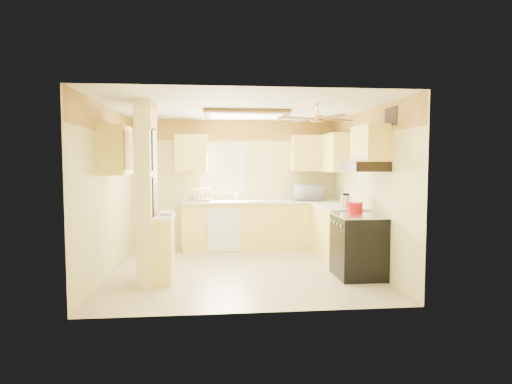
{
  "coord_description": "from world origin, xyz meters",
  "views": [
    {
      "loc": [
        -0.44,
        -6.55,
        1.69
      ],
      "look_at": [
        0.26,
        0.35,
        1.19
      ],
      "focal_mm": 30.0,
      "sensor_mm": 36.0,
      "label": 1
    }
  ],
  "objects": [
    {
      "name": "floor",
      "position": [
        0.0,
        0.0,
        0.0
      ],
      "size": [
        4.0,
        4.0,
        0.0
      ],
      "primitive_type": "plane",
      "color": "tan",
      "rests_on": "ground"
    },
    {
      "name": "wall_right",
      "position": [
        2.0,
        0.0,
        1.25
      ],
      "size": [
        0.0,
        3.8,
        3.8
      ],
      "primitive_type": "plane",
      "rotation": [
        1.57,
        0.0,
        -1.57
      ],
      "color": "#E8DC8E",
      "rests_on": "floor"
    },
    {
      "name": "countertop_back",
      "position": [
        0.5,
        1.59,
        0.92
      ],
      "size": [
        3.04,
        0.64,
        0.04
      ],
      "primitive_type": "cube",
      "color": "white",
      "rests_on": "lower_cabinets_back"
    },
    {
      "name": "bowl",
      "position": [
        -1.09,
        -0.51,
        0.97
      ],
      "size": [
        0.26,
        0.26,
        0.05
      ],
      "primitive_type": "imported",
      "rotation": [
        0.0,
        0.0,
        0.32
      ],
      "color": "white",
      "rests_on": "ledge_top"
    },
    {
      "name": "countertop_right",
      "position": [
        1.69,
        0.6,
        0.92
      ],
      "size": [
        0.64,
        1.44,
        0.04
      ],
      "primitive_type": "cube",
      "color": "white",
      "rests_on": "lower_cabinets_right"
    },
    {
      "name": "upper_cab_back_right",
      "position": [
        1.55,
        1.72,
        1.85
      ],
      "size": [
        0.9,
        0.35,
        0.7
      ],
      "primitive_type": "cube",
      "color": "#FFDD61",
      "rests_on": "wall_back"
    },
    {
      "name": "stove",
      "position": [
        1.67,
        -0.55,
        0.46
      ],
      "size": [
        0.68,
        0.77,
        0.92
      ],
      "color": "black",
      "rests_on": "floor"
    },
    {
      "name": "lower_cabinets_back",
      "position": [
        0.5,
        1.6,
        0.45
      ],
      "size": [
        3.0,
        0.6,
        0.9
      ],
      "primitive_type": "cube",
      "color": "#FFDD61",
      "rests_on": "floor"
    },
    {
      "name": "ceiling",
      "position": [
        0.0,
        0.0,
        2.5
      ],
      "size": [
        4.0,
        4.0,
        0.0
      ],
      "primitive_type": "plane",
      "rotation": [
        3.14,
        0.0,
        0.0
      ],
      "color": "white",
      "rests_on": "wall_back"
    },
    {
      "name": "dutch_oven",
      "position": [
        1.7,
        -0.3,
        1.0
      ],
      "size": [
        0.24,
        0.24,
        0.16
      ],
      "color": "#B50A0D",
      "rests_on": "stove"
    },
    {
      "name": "microwave",
      "position": [
        1.4,
        1.59,
        1.1
      ],
      "size": [
        0.61,
        0.44,
        0.32
      ],
      "primitive_type": "imported",
      "rotation": [
        0.0,
        0.0,
        3.04
      ],
      "color": "white",
      "rests_on": "countertop_back"
    },
    {
      "name": "wallpaper_border",
      "position": [
        0.0,
        1.88,
        2.3
      ],
      "size": [
        4.0,
        0.02,
        0.4
      ],
      "primitive_type": "cube",
      "color": "#FFC74B",
      "rests_on": "wall_back"
    },
    {
      "name": "lower_cabinets_right",
      "position": [
        1.7,
        0.6,
        0.45
      ],
      "size": [
        0.6,
        1.4,
        0.9
      ],
      "primitive_type": "cube",
      "color": "#FFDD61",
      "rests_on": "floor"
    },
    {
      "name": "dishwasher_panel",
      "position": [
        -0.25,
        1.29,
        0.43
      ],
      "size": [
        0.58,
        0.02,
        0.8
      ],
      "primitive_type": "cube",
      "color": "white",
      "rests_on": "lower_cabinets_back"
    },
    {
      "name": "utensil_crock",
      "position": [
        0.02,
        1.74,
        1.0
      ],
      "size": [
        0.1,
        0.1,
        0.2
      ],
      "color": "white",
      "rests_on": "countertop_back"
    },
    {
      "name": "ceiling_light_panel",
      "position": [
        0.1,
        0.5,
        2.46
      ],
      "size": [
        1.35,
        0.95,
        0.06
      ],
      "color": "brown",
      "rests_on": "ceiling"
    },
    {
      "name": "poster_nashville",
      "position": [
        -1.24,
        -0.55,
        1.2
      ],
      "size": [
        0.02,
        0.42,
        0.57
      ],
      "color": "black",
      "rests_on": "partition_column"
    },
    {
      "name": "range_hood",
      "position": [
        1.74,
        -0.55,
        1.62
      ],
      "size": [
        0.5,
        0.76,
        0.14
      ],
      "primitive_type": "cube",
      "color": "black",
      "rests_on": "upper_cab_over_stove"
    },
    {
      "name": "partition_ledge",
      "position": [
        -1.13,
        -0.55,
        0.45
      ],
      "size": [
        0.25,
        0.55,
        0.9
      ],
      "primitive_type": "cube",
      "color": "#FFDD61",
      "rests_on": "floor"
    },
    {
      "name": "wall_back",
      "position": [
        0.0,
        1.9,
        1.25
      ],
      "size": [
        4.0,
        0.0,
        4.0
      ],
      "primitive_type": "plane",
      "rotation": [
        1.57,
        0.0,
        0.0
      ],
      "color": "#E8DC8E",
      "rests_on": "floor"
    },
    {
      "name": "ledge_top",
      "position": [
        -1.13,
        -0.55,
        0.92
      ],
      "size": [
        0.28,
        0.58,
        0.04
      ],
      "primitive_type": "cube",
      "color": "white",
      "rests_on": "partition_ledge"
    },
    {
      "name": "wall_left",
      "position": [
        -2.0,
        0.0,
        1.25
      ],
      "size": [
        0.0,
        3.8,
        3.8
      ],
      "primitive_type": "plane",
      "rotation": [
        1.57,
        0.0,
        1.57
      ],
      "color": "#E8DC8E",
      "rests_on": "floor"
    },
    {
      "name": "window",
      "position": [
        -0.25,
        1.89,
        1.55
      ],
      "size": [
        0.92,
        0.02,
        1.02
      ],
      "color": "white",
      "rests_on": "wall_back"
    },
    {
      "name": "wall_front",
      "position": [
        0.0,
        -1.9,
        1.25
      ],
      "size": [
        4.0,
        0.0,
        4.0
      ],
      "primitive_type": "plane",
      "rotation": [
        -1.57,
        0.0,
        0.0
      ],
      "color": "#E8DC8E",
      "rests_on": "floor"
    },
    {
      "name": "upper_cab_over_stove",
      "position": [
        1.82,
        -0.55,
        1.95
      ],
      "size": [
        0.35,
        0.76,
        0.52
      ],
      "primitive_type": "cube",
      "color": "#FFDD61",
      "rests_on": "wall_right"
    },
    {
      "name": "upper_cab_right",
      "position": [
        1.82,
        1.25,
        1.85
      ],
      "size": [
        0.35,
        1.0,
        0.7
      ],
      "primitive_type": "cube",
      "color": "#FFDD61",
      "rests_on": "wall_right"
    },
    {
      "name": "upper_cab_left_wall",
      "position": [
        -1.82,
        -0.25,
        1.85
      ],
      "size": [
        0.35,
        0.75,
        0.7
      ],
      "primitive_type": "cube",
      "color": "#FFDD61",
      "rests_on": "wall_left"
    },
    {
      "name": "ceiling_fan",
      "position": [
        1.0,
        -0.7,
        2.29
      ],
      "size": [
        1.15,
        1.15,
        0.26
      ],
      "color": "gold",
      "rests_on": "ceiling"
    },
    {
      "name": "poster_menu",
      "position": [
        -1.24,
        -0.55,
        1.85
      ],
      "size": [
        0.02,
        0.42,
        0.57
      ],
      "color": "black",
      "rests_on": "partition_column"
    },
    {
      "name": "vent_grate",
      "position": [
        1.98,
        -0.9,
        2.3
      ],
      "size": [
        0.02,
        0.4,
        0.25
      ],
      "primitive_type": "cube",
      "color": "black",
      "rests_on": "wall_right"
    },
    {
      "name": "dish_rack",
      "position": [
        -0.71,
        1.58,
        1.03
      ],
      "size": [
        0.43,
        0.32,
        0.24
      ],
      "color": "tan",
      "rests_on": "countertop_back"
    },
    {
      "name": "upper_cab_back_left",
      "position": [
        -0.85,
        1.72,
        1.85
      ],
      "size": [
        0.6,
        0.35,
        0.7
      ],
      "primitive_type": "cube",
      "color": "#FFDD61",
      "rests_on": "wall_back"
    },
    {
      "name": "partition_column",
      "position": [
        -1.35,
        -0.55,
        1.25
      ],
      "size": [
        0.2,
        0.7,
        2.5
      ],
      "primitive_type": "cube",
      "color": "#E8DC8E",
      "rests_on": "floor"
    },
    {
      "name": "kettle",
      "position": [
        1.66,
        0.03,
        1.06
      ],
      "size": [
        0.16,
        0.16,
        0.25
      ],
      "color": "silver",
      "rests_on": "countertop_right"
    }
  ]
}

